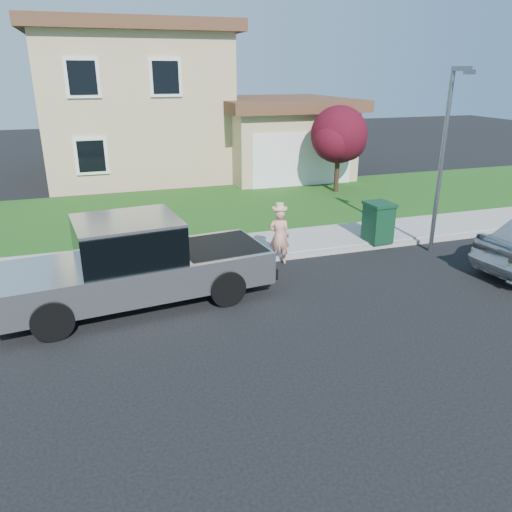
{
  "coord_description": "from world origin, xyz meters",
  "views": [
    {
      "loc": [
        -2.18,
        -9.03,
        4.87
      ],
      "look_at": [
        0.88,
        0.32,
        1.2
      ],
      "focal_mm": 35.0,
      "sensor_mm": 36.0,
      "label": 1
    }
  ],
  "objects_px": {
    "pickup_truck": "(136,264)",
    "ornamental_tree": "(339,137)",
    "trash_bin": "(378,222)",
    "woman": "(279,235)",
    "street_lamp": "(444,152)"
  },
  "relations": [
    {
      "from": "woman",
      "to": "street_lamp",
      "type": "height_order",
      "value": "street_lamp"
    },
    {
      "from": "pickup_truck",
      "to": "trash_bin",
      "type": "xyz_separation_m",
      "value": [
        7.06,
        1.72,
        -0.17
      ]
    },
    {
      "from": "trash_bin",
      "to": "woman",
      "type": "bearing_deg",
      "value": -175.58
    },
    {
      "from": "woman",
      "to": "street_lamp",
      "type": "xyz_separation_m",
      "value": [
        4.47,
        -0.53,
        2.05
      ]
    },
    {
      "from": "pickup_truck",
      "to": "woman",
      "type": "xyz_separation_m",
      "value": [
        3.83,
        1.31,
        -0.13
      ]
    },
    {
      "from": "trash_bin",
      "to": "street_lamp",
      "type": "distance_m",
      "value": 2.61
    },
    {
      "from": "pickup_truck",
      "to": "street_lamp",
      "type": "height_order",
      "value": "street_lamp"
    },
    {
      "from": "ornamental_tree",
      "to": "street_lamp",
      "type": "height_order",
      "value": "street_lamp"
    },
    {
      "from": "street_lamp",
      "to": "trash_bin",
      "type": "bearing_deg",
      "value": 131.53
    },
    {
      "from": "woman",
      "to": "ornamental_tree",
      "type": "bearing_deg",
      "value": -103.14
    },
    {
      "from": "ornamental_tree",
      "to": "trash_bin",
      "type": "height_order",
      "value": "ornamental_tree"
    },
    {
      "from": "ornamental_tree",
      "to": "woman",
      "type": "bearing_deg",
      "value": -127.12
    },
    {
      "from": "pickup_truck",
      "to": "ornamental_tree",
      "type": "relative_size",
      "value": 1.75
    },
    {
      "from": "pickup_truck",
      "to": "trash_bin",
      "type": "height_order",
      "value": "pickup_truck"
    },
    {
      "from": "pickup_truck",
      "to": "ornamental_tree",
      "type": "height_order",
      "value": "ornamental_tree"
    }
  ]
}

